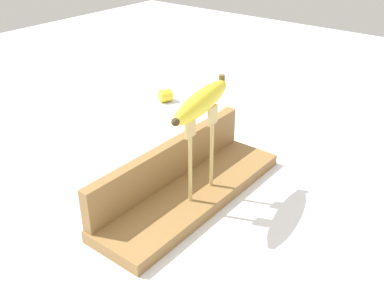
# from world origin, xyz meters

# --- Properties ---
(ground_plane) EXTENTS (3.00, 3.00, 0.00)m
(ground_plane) POSITION_xyz_m (0.00, 0.00, 0.00)
(ground_plane) COLOR silver
(wooden_board) EXTENTS (0.45, 0.13, 0.02)m
(wooden_board) POSITION_xyz_m (0.00, 0.00, 0.01)
(wooden_board) COLOR olive
(wooden_board) RESTS_ON ground
(board_backstop) EXTENTS (0.44, 0.02, 0.08)m
(board_backstop) POSITION_xyz_m (0.00, 0.06, 0.07)
(board_backstop) COLOR olive
(board_backstop) RESTS_ON wooden_board
(fork_stand_center) EXTENTS (0.09, 0.01, 0.17)m
(fork_stand_center) POSITION_xyz_m (0.00, -0.02, 0.13)
(fork_stand_center) COLOR tan
(fork_stand_center) RESTS_ON wooden_board
(banana_raised_center) EXTENTS (0.20, 0.07, 0.04)m
(banana_raised_center) POSITION_xyz_m (-0.00, -0.02, 0.22)
(banana_raised_center) COLOR yellow
(banana_raised_center) RESTS_ON fork_stand_center
(fork_fallen_near) EXTENTS (0.19, 0.07, 0.01)m
(fork_fallen_near) POSITION_xyz_m (0.36, 0.18, 0.00)
(fork_fallen_near) COLOR tan
(fork_fallen_near) RESTS_ON ground
(banana_chunk_near) EXTENTS (0.05, 0.05, 0.04)m
(banana_chunk_near) POSITION_xyz_m (0.35, 0.37, 0.02)
(banana_chunk_near) COLOR yellow
(banana_chunk_near) RESTS_ON ground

